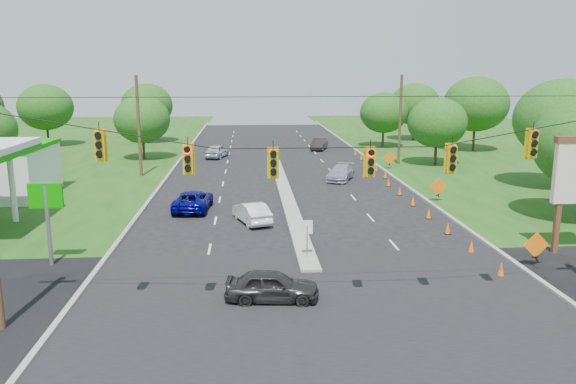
{
  "coord_description": "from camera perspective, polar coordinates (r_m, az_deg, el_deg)",
  "views": [
    {
      "loc": [
        -2.92,
        -20.74,
        9.24
      ],
      "look_at": [
        -0.72,
        9.27,
        2.8
      ],
      "focal_mm": 35.0,
      "sensor_mm": 36.0,
      "label": 1
    }
  ],
  "objects": [
    {
      "name": "cone_7",
      "position": [
        50.54,
        9.85,
        1.77
      ],
      "size": [
        0.32,
        0.32,
        0.7
      ],
      "primitive_type": "cone",
      "color": "#FF5E0A",
      "rests_on": "ground"
    },
    {
      "name": "dark_car_receding",
      "position": [
        68.53,
        3.19,
        4.92
      ],
      "size": [
        2.71,
        4.63,
        1.44
      ],
      "primitive_type": "imported",
      "rotation": [
        0.0,
        0.0,
        -0.29
      ],
      "color": "black",
      "rests_on": "ground"
    },
    {
      "name": "silver_car_oncoming",
      "position": [
        62.43,
        -7.22,
        4.15
      ],
      "size": [
        2.9,
        4.6,
        1.46
      ],
      "primitive_type": "imported",
      "rotation": [
        0.0,
        0.0,
        2.85
      ],
      "color": "#ACB1C5",
      "rests_on": "ground"
    },
    {
      "name": "cone_8",
      "position": [
        53.89,
        8.96,
        2.44
      ],
      "size": [
        0.32,
        0.32,
        0.7
      ],
      "primitive_type": "cone",
      "color": "#FF5E0A",
      "rests_on": "ground"
    },
    {
      "name": "work_sign_1",
      "position": [
        41.89,
        15.01,
        0.45
      ],
      "size": [
        1.27,
        0.58,
        1.37
      ],
      "color": "black",
      "rests_on": "ground"
    },
    {
      "name": "cone_1",
      "position": [
        30.91,
        18.13,
        -5.25
      ],
      "size": [
        0.32,
        0.32,
        0.7
      ],
      "primitive_type": "cone",
      "color": "#FF5E0A",
      "rests_on": "ground"
    },
    {
      "name": "blue_pickup",
      "position": [
        38.82,
        -9.62,
        -0.83
      ],
      "size": [
        2.63,
        5.06,
        1.36
      ],
      "primitive_type": "imported",
      "rotation": [
        0.0,
        0.0,
        3.06
      ],
      "color": "#05036D",
      "rests_on": "ground"
    },
    {
      "name": "cone_5",
      "position": [
        43.75,
        11.27,
        0.12
      ],
      "size": [
        0.32,
        0.32,
        0.7
      ],
      "primitive_type": "cone",
      "color": "#FF5E0A",
      "rests_on": "ground"
    },
    {
      "name": "white_sedan",
      "position": [
        35.17,
        -3.71,
        -2.08
      ],
      "size": [
        2.57,
        4.2,
        1.31
      ],
      "primitive_type": "imported",
      "rotation": [
        0.0,
        0.0,
        3.47
      ],
      "color": "silver",
      "rests_on": "ground"
    },
    {
      "name": "tree_6",
      "position": [
        76.98,
        -14.13,
        8.53
      ],
      "size": [
        6.72,
        6.72,
        7.84
      ],
      "color": "black",
      "rests_on": "ground"
    },
    {
      "name": "silver_car_far",
      "position": [
        49.2,
        5.38,
        1.97
      ],
      "size": [
        3.35,
        4.82,
        1.3
      ],
      "primitive_type": "imported",
      "rotation": [
        0.0,
        0.0,
        -0.38
      ],
      "color": "#9D97B1",
      "rests_on": "ground"
    },
    {
      "name": "cone_10",
      "position": [
        60.65,
        7.47,
        3.55
      ],
      "size": [
        0.32,
        0.32,
        0.7
      ],
      "primitive_type": "cone",
      "color": "#FF5E0A",
      "rests_on": "ground"
    },
    {
      "name": "median_sign",
      "position": [
        28.0,
        1.96,
        -4.05
      ],
      "size": [
        0.55,
        0.06,
        2.05
      ],
      "color": "gray",
      "rests_on": "ground"
    },
    {
      "name": "utility_pole_far_left",
      "position": [
        51.85,
        -14.92,
        6.43
      ],
      "size": [
        0.28,
        0.28,
        9.0
      ],
      "primitive_type": "cylinder",
      "color": "#422D1C",
      "rests_on": "ground"
    },
    {
      "name": "curb_left",
      "position": [
        52.07,
        -12.06,
        1.59
      ],
      "size": [
        0.25,
        110.0,
        0.16
      ],
      "primitive_type": "cube",
      "color": "gray",
      "rests_on": "ground"
    },
    {
      "name": "tree_10",
      "position": [
        70.21,
        18.57,
        8.47
      ],
      "size": [
        7.56,
        7.56,
        8.82
      ],
      "color": "black",
      "rests_on": "ground"
    },
    {
      "name": "cone_0",
      "position": [
        27.88,
        20.84,
        -7.34
      ],
      "size": [
        0.32,
        0.32,
        0.7
      ],
      "primitive_type": "cone",
      "color": "#FF5E0A",
      "rests_on": "ground"
    },
    {
      "name": "tree_5",
      "position": [
        61.93,
        -14.61,
        7.15
      ],
      "size": [
        5.88,
        5.88,
        6.86
      ],
      "color": "black",
      "rests_on": "ground"
    },
    {
      "name": "cone_9",
      "position": [
        57.26,
        8.17,
        3.03
      ],
      "size": [
        0.32,
        0.32,
        0.7
      ],
      "primitive_type": "cone",
      "color": "#FF5E0A",
      "rests_on": "ground"
    },
    {
      "name": "cone_3",
      "position": [
        37.23,
        14.11,
        -2.11
      ],
      "size": [
        0.32,
        0.32,
        0.7
      ],
      "primitive_type": "cone",
      "color": "#FF5E0A",
      "rests_on": "ground"
    },
    {
      "name": "work_sign_2",
      "position": [
        55.1,
        10.29,
        3.38
      ],
      "size": [
        1.27,
        0.58,
        1.37
      ],
      "color": "black",
      "rests_on": "ground"
    },
    {
      "name": "black_sedan",
      "position": [
        23.34,
        -1.63,
        -9.51
      ],
      "size": [
        3.97,
        1.89,
        1.31
      ],
      "primitive_type": "imported",
      "rotation": [
        0.0,
        0.0,
        1.48
      ],
      "color": "black",
      "rests_on": "ground"
    },
    {
      "name": "tree_8",
      "position": [
        49.61,
        26.16,
        6.62
      ],
      "size": [
        7.56,
        7.56,
        8.82
      ],
      "color": "black",
      "rests_on": "ground"
    },
    {
      "name": "tree_12",
      "position": [
        70.96,
        9.7,
        7.95
      ],
      "size": [
        5.88,
        5.88,
        6.86
      ],
      "color": "black",
      "rests_on": "ground"
    },
    {
      "name": "ground",
      "position": [
        22.89,
        3.56,
        -11.75
      ],
      "size": [
        160.0,
        160.0,
        0.0
      ],
      "primitive_type": "plane",
      "color": "black",
      "rests_on": "ground"
    },
    {
      "name": "median",
      "position": [
        42.85,
        -0.19,
        -0.37
      ],
      "size": [
        1.0,
        34.0,
        0.18
      ],
      "primitive_type": "cube",
      "color": "gray",
      "rests_on": "ground"
    },
    {
      "name": "signal_span",
      "position": [
        20.4,
        3.98,
        -0.03
      ],
      "size": [
        25.6,
        0.32,
        9.0
      ],
      "color": "#422D1C",
      "rests_on": "ground"
    },
    {
      "name": "curb_right",
      "position": [
        53.19,
        10.04,
        1.89
      ],
      "size": [
        0.25,
        110.0,
        0.16
      ],
      "primitive_type": "cube",
      "color": "gray",
      "rests_on": "ground"
    },
    {
      "name": "work_sign_0",
      "position": [
        29.44,
        23.88,
        -5.06
      ],
      "size": [
        1.27,
        0.58,
        1.37
      ],
      "color": "black",
      "rests_on": "ground"
    },
    {
      "name": "tree_9",
      "position": [
        58.12,
        14.92,
        6.84
      ],
      "size": [
        5.88,
        5.88,
        6.86
      ],
      "color": "black",
      "rests_on": "ground"
    },
    {
      "name": "cone_6",
      "position": [
        47.06,
        10.16,
        1.0
      ],
      "size": [
        0.32,
        0.32,
        0.7
      ],
      "primitive_type": "cone",
      "color": "#FF5E0A",
      "rests_on": "ground"
    },
    {
      "name": "cone_11",
      "position": [
        64.04,
        6.85,
        4.01
      ],
      "size": [
        0.32,
        0.32,
        0.7
      ],
      "primitive_type": "cone",
      "color": "#FF5E0A",
      "rests_on": "ground"
    },
    {
      "name": "cone_4",
      "position": [
        40.47,
        12.58,
        -0.91
      ],
      "size": [
        0.32,
        0.32,
        0.7
      ],
      "primitive_type": "cone",
      "color": "#FF5E0A",
      "rests_on": "ground"
    },
    {
      "name": "tree_11",
      "position": [
        79.24,
        12.77,
        8.69
      ],
      "size": [
        6.72,
        6.72,
        7.84
      ],
      "color": "black",
      "rests_on": "ground"
    },
    {
      "name": "tree_4",
      "position": [
        77.06,
        -23.42,
        7.91
      ],
      "size": [
        6.72,
        6.72,
        7.84
      ],
      "color": "black",
      "rests_on": "ground"
    },
    {
      "name": "cone_2",
      "position": [
        34.03,
        15.93,
        -3.54
      ],
      "size": [
        0.32,
        0.32,
        0.7
      ],
      "primitive_type": "cone",
      "color": "#FF5E0A",
      "rests_on": "ground"
    },
    {
      "name": "cross_street",
      "position": [
        22.89,
        3.56,
        -11.75
      ],
      "size": [
        160.0,
        14.0,
        0.02
      ],
      "primitive_type": "cube",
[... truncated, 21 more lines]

